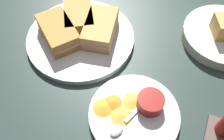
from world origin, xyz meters
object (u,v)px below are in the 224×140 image
(plate_sandwich_main, at_px, (81,38))
(sandwich_half_extra, at_px, (58,32))
(plate_chips_companion, at_px, (134,115))
(spoon_by_gravy_ramekin, at_px, (121,126))
(spoon_by_dark_ramekin, at_px, (75,30))
(bread_basket_rear, at_px, (223,34))
(sandwich_half_far, at_px, (79,15))
(ramekin_light_gravy, at_px, (150,102))
(sandwich_half_near, at_px, (100,28))
(ramekin_dark_sauce, at_px, (55,30))

(plate_sandwich_main, distance_m, sandwich_half_extra, 0.06)
(plate_chips_companion, relative_size, spoon_by_gravy_ramekin, 2.11)
(sandwich_half_extra, distance_m, spoon_by_dark_ramekin, 0.05)
(spoon_by_dark_ramekin, xyz_separation_m, plate_chips_companion, (0.17, 0.23, -0.01))
(spoon_by_dark_ramekin, relative_size, spoon_by_gravy_ramekin, 0.88)
(spoon_by_gravy_ramekin, bearing_deg, plate_sandwich_main, -135.76)
(plate_chips_companion, distance_m, bread_basket_rear, 0.34)
(plate_chips_companion, bearing_deg, plate_sandwich_main, -126.84)
(sandwich_half_far, bearing_deg, spoon_by_dark_ramekin, 7.31)
(plate_chips_companion, xyz_separation_m, ramekin_light_gravy, (-0.03, 0.03, 0.03))
(sandwich_half_extra, distance_m, bread_basket_rear, 0.45)
(sandwich_half_far, bearing_deg, ramekin_light_gravy, 56.19)
(plate_sandwich_main, distance_m, ramekin_light_gravy, 0.27)
(sandwich_half_near, bearing_deg, spoon_by_gravy_ramekin, 32.81)
(ramekin_dark_sauce, relative_size, ramekin_light_gravy, 1.04)
(plate_chips_companion, bearing_deg, ramekin_light_gravy, 140.19)
(bread_basket_rear, bearing_deg, spoon_by_dark_ramekin, -69.96)
(ramekin_dark_sauce, bearing_deg, plate_chips_companion, 63.51)
(ramekin_dark_sauce, height_order, bread_basket_rear, bread_basket_rear)
(sandwich_half_far, distance_m, bread_basket_rear, 0.40)
(plate_sandwich_main, relative_size, sandwich_half_extra, 1.97)
(sandwich_half_far, height_order, bread_basket_rear, bread_basket_rear)
(sandwich_half_near, xyz_separation_m, plate_chips_companion, (0.19, 0.16, -0.03))
(sandwich_half_near, height_order, sandwich_half_extra, same)
(sandwich_half_extra, relative_size, bread_basket_rear, 0.68)
(ramekin_dark_sauce, distance_m, spoon_by_dark_ramekin, 0.05)
(ramekin_dark_sauce, bearing_deg, plate_sandwich_main, 109.77)
(sandwich_half_near, height_order, sandwich_half_far, same)
(bread_basket_rear, bearing_deg, ramekin_dark_sauce, -67.82)
(plate_sandwich_main, distance_m, plate_chips_companion, 0.27)
(spoon_by_dark_ramekin, xyz_separation_m, bread_basket_rear, (-0.14, 0.38, 0.00))
(ramekin_dark_sauce, relative_size, spoon_by_gravy_ramekin, 0.64)
(spoon_by_gravy_ramekin, bearing_deg, plate_chips_companion, 158.25)
(sandwich_half_extra, bearing_deg, spoon_by_dark_ramekin, 144.10)
(bread_basket_rear, bearing_deg, plate_sandwich_main, -67.42)
(sandwich_half_far, xyz_separation_m, sandwich_half_extra, (0.08, -0.02, 0.00))
(plate_sandwich_main, bearing_deg, sandwich_half_extra, -61.23)
(sandwich_half_extra, xyz_separation_m, spoon_by_dark_ramekin, (-0.04, 0.03, -0.02))
(spoon_by_gravy_ramekin, bearing_deg, spoon_by_dark_ramekin, -134.17)
(ramekin_dark_sauce, bearing_deg, bread_basket_rear, 112.18)
(sandwich_half_far, height_order, sandwich_half_extra, same)
(sandwich_half_near, distance_m, sandwich_half_extra, 0.11)
(ramekin_light_gravy, height_order, spoon_by_gravy_ramekin, ramekin_light_gravy)
(sandwich_half_far, height_order, ramekin_dark_sauce, sandwich_half_far)
(spoon_by_gravy_ramekin, bearing_deg, bread_basket_rear, 154.94)
(plate_sandwich_main, bearing_deg, spoon_by_gravy_ramekin, 44.24)
(sandwich_half_near, height_order, spoon_by_dark_ramekin, sandwich_half_near)
(plate_chips_companion, bearing_deg, sandwich_half_near, -138.66)
(sandwich_half_near, xyz_separation_m, spoon_by_dark_ramekin, (0.02, -0.07, -0.02))
(ramekin_dark_sauce, bearing_deg, spoon_by_gravy_ramekin, 55.28)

